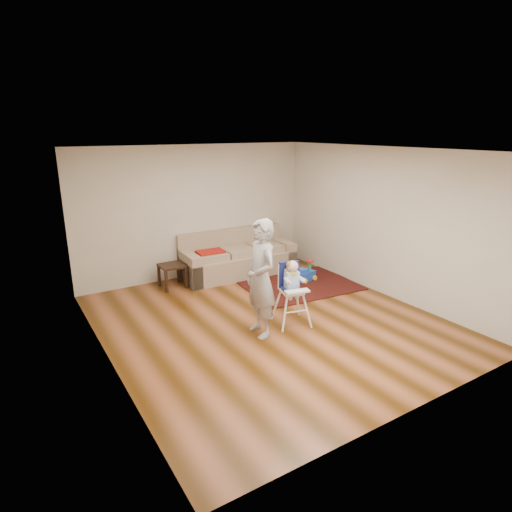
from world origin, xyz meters
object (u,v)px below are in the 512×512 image
side_table (172,276)px  toy_ball (285,291)px  high_chair (292,294)px  ride_on_toy (306,271)px  adult (261,279)px  sofa (237,253)px

side_table → toy_ball: bearing=-43.6°
side_table → toy_ball: 2.23m
toy_ball → side_table: bearing=136.4°
high_chair → toy_ball: bearing=73.2°
ride_on_toy → toy_ball: size_ratio=2.59×
side_table → toy_ball: size_ratio=2.91×
toy_ball → adult: bearing=-138.8°
sofa → adult: bearing=-109.5°
side_table → toy_ball: (1.61, -1.53, -0.13)m
sofa → side_table: sofa is taller
sofa → ride_on_toy: (0.97, -1.11, -0.24)m
side_table → high_chair: 2.75m
side_table → adult: (0.40, -2.59, 0.66)m
high_chair → adult: size_ratio=0.60×
ride_on_toy → high_chair: size_ratio=0.39×
sofa → side_table: size_ratio=5.27×
ride_on_toy → adult: size_ratio=0.23×
ride_on_toy → high_chair: (-1.42, -1.44, 0.29)m
toy_ball → adult: adult is taller
high_chair → side_table: bearing=125.6°
ride_on_toy → high_chair: high_chair is taller
side_table → adult: bearing=-81.2°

